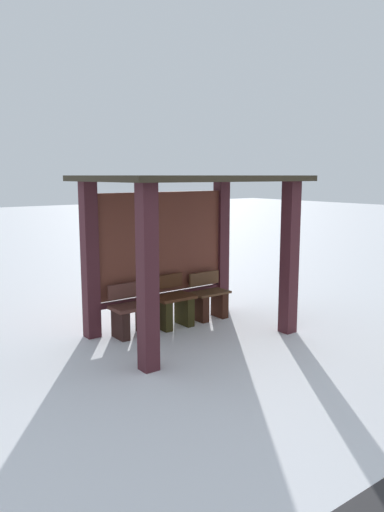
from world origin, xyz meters
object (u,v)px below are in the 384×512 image
at_px(bench_right_inside, 209,301).
at_px(bus_shelter, 183,223).
at_px(bench_left_inside, 132,315).
at_px(bench_center_inside, 173,307).

bearing_deg(bench_right_inside, bus_shelter, -160.03).
xyz_separation_m(bench_left_inside, bench_right_inside, (1.36, 0.00, -0.00)).
bearing_deg(bench_left_inside, bench_center_inside, -0.03).
bearing_deg(bus_shelter, bench_right_inside, 19.97).
bearing_deg(bench_center_inside, bus_shelter, -90.00).
relative_size(bench_left_inside, bench_right_inside, 1.01).
height_order(bench_center_inside, bench_right_inside, bench_center_inside).
bearing_deg(bench_right_inside, bench_left_inside, -179.98).
xyz_separation_m(bench_left_inside, bench_center_inside, (0.68, -0.00, 0.01)).
height_order(bus_shelter, bench_center_inside, bus_shelter).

